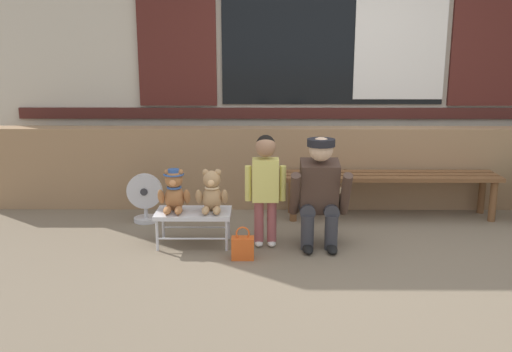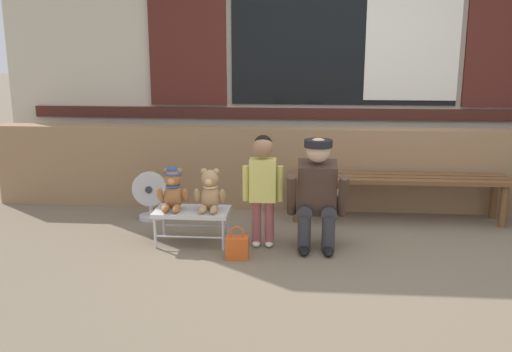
# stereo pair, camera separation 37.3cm
# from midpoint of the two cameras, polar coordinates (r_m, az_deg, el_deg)

# --- Properties ---
(ground_plane) EXTENTS (60.00, 60.00, 0.00)m
(ground_plane) POSITION_cam_midpoint_polar(r_m,az_deg,el_deg) (4.68, 7.89, -7.98)
(ground_plane) COLOR #756651
(brick_low_wall) EXTENTS (7.34, 0.25, 0.85)m
(brick_low_wall) POSITION_cam_midpoint_polar(r_m,az_deg,el_deg) (5.92, 6.24, 0.84)
(brick_low_wall) COLOR #997551
(brick_low_wall) RESTS_ON ground
(shop_facade) EXTENTS (7.49, 0.26, 3.53)m
(shop_facade) POSITION_cam_midpoint_polar(r_m,az_deg,el_deg) (6.30, 6.10, 13.91)
(shop_facade) COLOR beige
(shop_facade) RESTS_ON ground
(wooden_bench_long) EXTENTS (2.10, 0.40, 0.44)m
(wooden_bench_long) POSITION_cam_midpoint_polar(r_m,az_deg,el_deg) (5.66, 11.72, -0.48)
(wooden_bench_long) COLOR brown
(wooden_bench_long) RESTS_ON ground
(small_display_bench) EXTENTS (0.64, 0.36, 0.30)m
(small_display_bench) POSITION_cam_midpoint_polar(r_m,az_deg,el_deg) (4.84, -8.58, -3.96)
(small_display_bench) COLOR silver
(small_display_bench) RESTS_ON ground
(teddy_bear_with_hat) EXTENTS (0.28, 0.27, 0.36)m
(teddy_bear_with_hat) POSITION_cam_midpoint_polar(r_m,az_deg,el_deg) (4.81, -10.54, -1.57)
(teddy_bear_with_hat) COLOR #A86B3D
(teddy_bear_with_hat) RESTS_ON small_display_bench
(teddy_bear_plain) EXTENTS (0.28, 0.26, 0.36)m
(teddy_bear_plain) POSITION_cam_midpoint_polar(r_m,az_deg,el_deg) (4.76, -6.76, -1.70)
(teddy_bear_plain) COLOR tan
(teddy_bear_plain) RESTS_ON small_display_bench
(child_standing) EXTENTS (0.35, 0.18, 0.96)m
(child_standing) POSITION_cam_midpoint_polar(r_m,az_deg,el_deg) (4.68, -1.31, -0.27)
(child_standing) COLOR #994C4C
(child_standing) RESTS_ON ground
(adult_crouching) EXTENTS (0.50, 0.49, 0.95)m
(adult_crouching) POSITION_cam_midpoint_polar(r_m,az_deg,el_deg) (4.71, 4.32, -1.62)
(adult_crouching) COLOR #333338
(adult_crouching) RESTS_ON ground
(handbag_on_ground) EXTENTS (0.18, 0.11, 0.27)m
(handbag_on_ground) POSITION_cam_midpoint_polar(r_m,az_deg,el_deg) (4.53, -3.73, -7.29)
(handbag_on_ground) COLOR #DB561E
(handbag_on_ground) RESTS_ON ground
(floor_fan) EXTENTS (0.34, 0.24, 0.48)m
(floor_fan) POSITION_cam_midpoint_polar(r_m,az_deg,el_deg) (5.55, -13.12, -2.22)
(floor_fan) COLOR silver
(floor_fan) RESTS_ON ground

